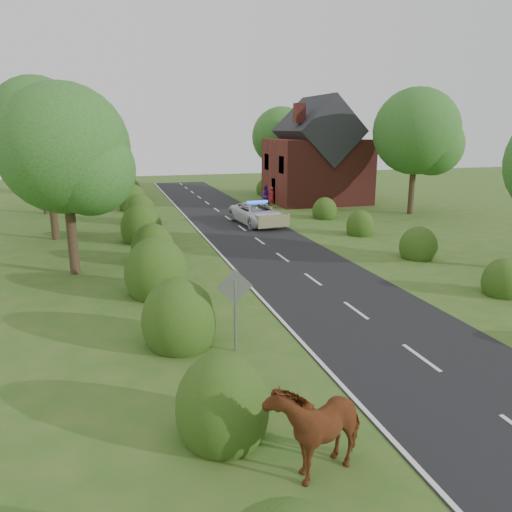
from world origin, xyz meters
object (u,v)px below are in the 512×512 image
object	(u,v)px
road_sign	(235,298)
pedestrian_red	(271,197)
cow	(316,429)
police_van	(257,214)
pedestrian_purple	(265,196)

from	to	relation	value
road_sign	pedestrian_red	distance (m)	27.79
cow	police_van	size ratio (longest dim) A/B	0.39
road_sign	pedestrian_purple	distance (m)	28.73
road_sign	police_van	world-z (taller)	road_sign
cow	pedestrian_red	bearing A→B (deg)	140.49
cow	police_van	world-z (taller)	police_van
road_sign	cow	size ratio (longest dim) A/B	1.15
cow	pedestrian_purple	size ratio (longest dim) A/B	1.27
cow	pedestrian_purple	xyz separation A→B (m)	(9.24, 32.57, 0.09)
police_van	pedestrian_purple	bearing A→B (deg)	62.00
police_van	pedestrian_purple	size ratio (longest dim) A/B	3.24
cow	police_van	xyz separation A→B (m)	(6.15, 24.53, -0.04)
pedestrian_red	pedestrian_purple	distance (m)	1.08
pedestrian_purple	police_van	bearing A→B (deg)	82.76
cow	pedestrian_red	distance (m)	32.88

